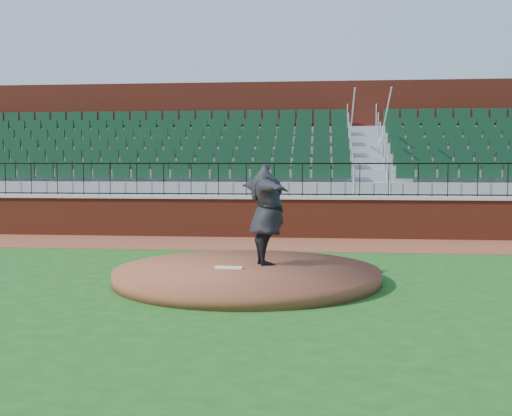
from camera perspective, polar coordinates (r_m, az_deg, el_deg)
The scene contains 10 objects.
ground at distance 12.56m, azimuth -0.71°, elevation -6.41°, with size 90.00×90.00×0.00m, color #184E16.
warning_track at distance 17.87m, azimuth 1.29°, elevation -3.27°, with size 34.00×3.20×0.01m, color brown.
field_wall at distance 19.39m, azimuth 1.67°, elevation -0.94°, with size 34.00×0.35×1.20m, color maroon.
wall_cap at distance 19.35m, azimuth 1.67°, elevation 0.98°, with size 34.00×0.45×0.10m, color #B7B7B7.
wall_railing at distance 19.33m, azimuth 1.68°, elevation 2.61°, with size 34.00×0.05×1.00m, color black, non-canonical shape.
seating_stands at distance 22.04m, azimuth 2.20°, elevation 4.08°, with size 34.00×5.10×4.60m, color gray, non-canonical shape.
concourse_wall at distance 24.84m, azimuth 2.62°, elevation 5.11°, with size 34.00×0.50×5.50m, color maroon.
pitchers_mound at distance 12.21m, azimuth -0.83°, elevation -6.11°, with size 5.17×5.17×0.25m, color brown.
pitching_rubber at distance 12.17m, azimuth -2.50°, elevation -5.46°, with size 0.54×0.13×0.04m, color white.
pitcher at distance 12.50m, azimuth 0.98°, elevation -0.62°, with size 2.48×0.68×2.02m, color black.
Camera 1 is at (1.42, -12.27, 2.27)m, focal length 43.78 mm.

